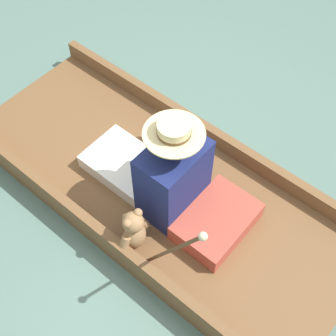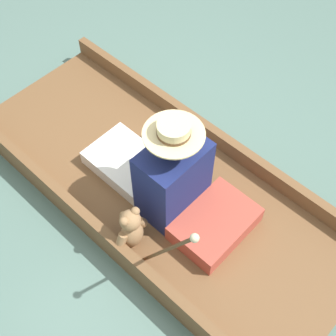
{
  "view_description": "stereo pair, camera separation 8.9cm",
  "coord_description": "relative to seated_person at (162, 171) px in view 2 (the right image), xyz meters",
  "views": [
    {
      "loc": [
        -1.28,
        -1.17,
        2.72
      ],
      "look_at": [
        -0.05,
        -0.14,
        0.47
      ],
      "focal_mm": 50.0,
      "sensor_mm": 36.0,
      "label": 1
    },
    {
      "loc": [
        -1.22,
        -1.24,
        2.72
      ],
      "look_at": [
        -0.05,
        -0.14,
        0.47
      ],
      "focal_mm": 50.0,
      "sensor_mm": 36.0,
      "label": 2
    }
  ],
  "objects": [
    {
      "name": "wine_glass",
      "position": [
        0.35,
        0.31,
        -0.14
      ],
      "size": [
        0.07,
        0.07,
        0.21
      ],
      "color": "silver",
      "rests_on": "punt_boat"
    },
    {
      "name": "seated_person",
      "position": [
        0.0,
        0.0,
        0.0
      ],
      "size": [
        0.42,
        0.85,
        0.79
      ],
      "rotation": [
        0.0,
        0.0,
        0.04
      ],
      "color": "white",
      "rests_on": "punt_boat"
    },
    {
      "name": "walking_cane",
      "position": [
        -0.41,
        -0.45,
        0.19
      ],
      "size": [
        0.04,
        0.39,
        0.8
      ],
      "color": "brown",
      "rests_on": "punt_boat"
    },
    {
      "name": "seat_cushion",
      "position": [
        0.04,
        -0.41,
        -0.2
      ],
      "size": [
        0.51,
        0.36,
        0.13
      ],
      "color": "#B24738",
      "rests_on": "punt_boat"
    },
    {
      "name": "punt_boat",
      "position": [
        0.05,
        0.09,
        -0.31
      ],
      "size": [
        1.12,
        2.75,
        0.24
      ],
      "color": "brown",
      "rests_on": "ground_plane"
    },
    {
      "name": "teddy_bear",
      "position": [
        -0.37,
        -0.1,
        -0.11
      ],
      "size": [
        0.24,
        0.14,
        0.35
      ],
      "color": "#9E754C",
      "rests_on": "punt_boat"
    },
    {
      "name": "ground_plane",
      "position": [
        0.05,
        0.09,
        -0.38
      ],
      "size": [
        16.0,
        16.0,
        0.0
      ],
      "primitive_type": "plane",
      "color": "slate"
    }
  ]
}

